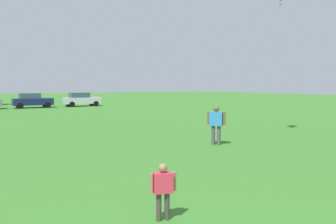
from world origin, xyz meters
TOP-DOWN VIEW (x-y plane):
  - child_kite_flyer at (1.08, 2.99)m, footprint 0.52×0.29m
  - adult_bystander at (7.30, 9.27)m, footprint 0.61×0.66m
  - parked_car_navy_2 at (4.40, 39.30)m, footprint 4.30×2.02m
  - parked_car_silver_3 at (10.09, 39.32)m, footprint 4.30×2.02m

SIDE VIEW (x-z plane):
  - child_kite_flyer at x=1.08m, z-range 0.11..1.23m
  - parked_car_navy_2 at x=4.40m, z-range 0.02..1.70m
  - parked_car_silver_3 at x=10.09m, z-range 0.02..1.70m
  - adult_bystander at x=7.30m, z-range 0.16..1.89m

